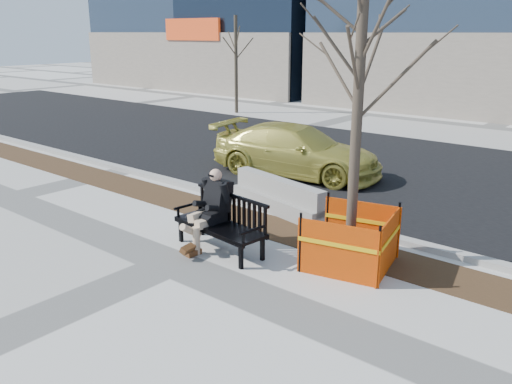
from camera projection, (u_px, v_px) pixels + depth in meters
ground at (172, 263)px, 9.66m from camera, size 120.00×120.00×0.00m
mulch_strip at (262, 224)px, 11.57m from camera, size 40.00×1.20×0.02m
asphalt_street at (390, 170)px, 16.14m from camera, size 60.00×10.40×0.01m
curb at (288, 211)px, 12.26m from camera, size 60.00×0.25×0.12m
bench at (220, 250)px, 10.22m from camera, size 2.11×0.96×1.09m
seated_man at (213, 245)px, 10.45m from camera, size 0.77×1.16×1.53m
tree_fence at (349, 265)px, 9.59m from camera, size 2.60×2.60×5.45m
sedan at (296, 175)px, 15.64m from camera, size 5.28×2.82×1.46m
jersey_barrier_left at (279, 212)px, 12.42m from camera, size 2.87×1.15×0.81m
far_tree_left at (237, 113)px, 27.68m from camera, size 2.40×2.40×5.22m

